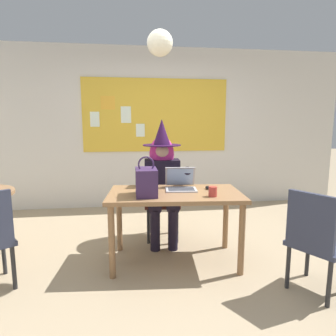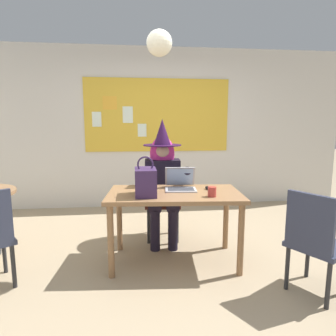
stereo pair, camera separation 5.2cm
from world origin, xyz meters
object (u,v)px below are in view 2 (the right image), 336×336
laptop (180,184)px  coffee_mug (212,192)px  desk_main (175,201)px  chair_extra_corner (315,239)px  handbag (146,182)px  chair_at_desk (163,196)px  person_costumed (163,175)px  computer_mouse (209,188)px

laptop → coffee_mug: laptop is taller
desk_main → chair_extra_corner: 1.29m
desk_main → coffee_mug: bearing=-33.5°
handbag → chair_extra_corner: handbag is taller
chair_at_desk → person_costumed: person_costumed is taller
person_costumed → chair_extra_corner: (1.12, -1.32, -0.32)m
coffee_mug → chair_extra_corner: size_ratio=0.11×
desk_main → person_costumed: bearing=96.1°
person_costumed → coffee_mug: 0.90m
laptop → handbag: size_ratio=0.91×
coffee_mug → computer_mouse: bearing=81.8°
desk_main → person_costumed: size_ratio=0.94×
person_costumed → chair_extra_corner: size_ratio=1.67×
chair_at_desk → laptop: laptop is taller
person_costumed → desk_main: bearing=9.0°
laptop → computer_mouse: (0.29, -0.05, -0.03)m
coffee_mug → handbag: bearing=168.6°
chair_at_desk → coffee_mug: chair_at_desk is taller
handbag → computer_mouse: bearing=14.4°
person_costumed → handbag: bearing=-15.5°
desk_main → computer_mouse: (0.37, 0.08, 0.11)m
computer_mouse → chair_extra_corner: (0.69, -0.80, -0.26)m
chair_at_desk → person_costumed: 0.32m
desk_main → handbag: (-0.29, -0.09, 0.23)m
chair_at_desk → person_costumed: size_ratio=0.62×
coffee_mug → chair_extra_corner: (0.73, -0.50, -0.29)m
handbag → coffee_mug: bearing=-11.4°
person_costumed → handbag: person_costumed is taller
person_costumed → coffee_mug: size_ratio=15.49×
person_costumed → computer_mouse: (0.43, -0.52, -0.06)m
coffee_mug → person_costumed: bearing=115.6°
desk_main → coffee_mug: (0.33, -0.22, 0.14)m
chair_at_desk → chair_extra_corner: (1.11, -1.44, -0.03)m
chair_at_desk → coffee_mug: bearing=26.6°
desk_main → computer_mouse: bearing=12.3°
desk_main → chair_at_desk: size_ratio=1.51×
handbag → desk_main: bearing=17.1°
computer_mouse → chair_extra_corner: chair_extra_corner is taller
chair_extra_corner → coffee_mug: bearing=115.1°
computer_mouse → person_costumed: bearing=116.2°
handbag → chair_extra_corner: (1.35, -0.63, -0.38)m
desk_main → computer_mouse: 0.39m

